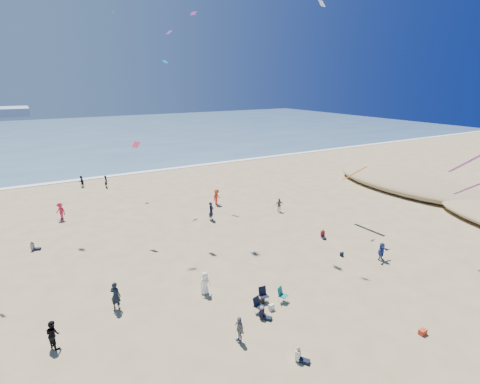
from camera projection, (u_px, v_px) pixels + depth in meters
ground at (287, 372)px, 18.48m from camera, size 220.00×220.00×0.00m
ocean at (63, 136)px, 96.90m from camera, size 220.00×100.00×0.06m
surf_line at (102, 177)px, 55.62m from camera, size 220.00×1.20×0.08m
standing_flyers at (185, 239)px, 31.86m from camera, size 30.22×48.28×1.91m
seated_group at (264, 291)px, 24.81m from camera, size 23.99×30.40×0.84m
chair_cluster at (269, 298)px, 23.85m from camera, size 2.78×1.50×1.00m
white_tote at (271, 307)px, 23.44m from camera, size 0.35×0.20×0.40m
black_backpack at (262, 301)px, 24.06m from camera, size 0.30×0.22×0.38m
cooler at (423, 332)px, 21.21m from camera, size 0.45×0.30×0.30m
navy_bag at (342, 254)px, 30.64m from camera, size 0.28×0.18×0.34m
kites_aloft at (296, 77)px, 29.76m from camera, size 43.30×44.65×27.70m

